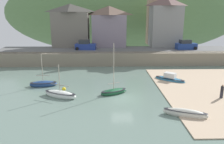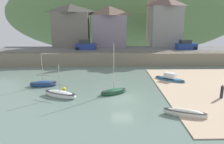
{
  "view_description": "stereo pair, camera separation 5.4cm",
  "coord_description": "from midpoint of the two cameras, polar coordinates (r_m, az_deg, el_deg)",
  "views": [
    {
      "loc": [
        -1.79,
        -24.27,
        9.56
      ],
      "look_at": [
        -1.12,
        3.68,
        2.16
      ],
      "focal_mm": 35.8,
      "sensor_mm": 36.0,
      "label": 1
    },
    {
      "loc": [
        -1.73,
        -24.27,
        9.56
      ],
      "look_at": [
        -1.12,
        3.68,
        2.16
      ],
      "focal_mm": 35.8,
      "sensor_mm": 36.0,
      "label": 2
    }
  ],
  "objects": [
    {
      "name": "ground",
      "position": [
        17.74,
        9.54,
        -17.38
      ],
      "size": [
        48.0,
        41.0,
        0.61
      ],
      "color": "slate"
    },
    {
      "name": "quay_seawall",
      "position": [
        42.61,
        1.03,
        3.72
      ],
      "size": [
        48.0,
        9.4,
        2.4
      ],
      "color": "gray",
      "rests_on": "ground"
    },
    {
      "name": "hillside_backdrop",
      "position": [
        79.71,
        3.14,
        14.79
      ],
      "size": [
        80.0,
        44.0,
        27.3
      ],
      "color": "#587E49",
      "rests_on": "ground"
    },
    {
      "name": "waterfront_building_left",
      "position": [
        50.15,
        -10.51,
        11.67
      ],
      "size": [
        7.97,
        4.92,
        9.09
      ],
      "color": "slate",
      "rests_on": "ground"
    },
    {
      "name": "waterfront_building_centre",
      "position": [
        49.55,
        -0.81,
        11.65
      ],
      "size": [
        7.59,
        4.72,
        8.68
      ],
      "color": "gray",
      "rests_on": "ground"
    },
    {
      "name": "waterfront_building_right",
      "position": [
        51.14,
        13.47,
        12.42
      ],
      "size": [
        6.74,
        5.31,
        10.57
      ],
      "color": "gray",
      "rests_on": "ground"
    },
    {
      "name": "church_with_spire",
      "position": [
        54.6,
        10.58,
        16.12
      ],
      "size": [
        3.0,
        3.0,
        16.77
      ],
      "color": "tan",
      "rests_on": "ground"
    },
    {
      "name": "rowboat_small_beached",
      "position": [
        27.34,
        0.39,
        -5.01
      ],
      "size": [
        3.63,
        2.61,
        6.37
      ],
      "rotation": [
        0.0,
        0.0,
        0.46
      ],
      "color": "#1B5030",
      "rests_on": "ground"
    },
    {
      "name": "sailboat_far_left",
      "position": [
        27.04,
        -13.14,
        -5.58
      ],
      "size": [
        4.42,
        2.95,
        4.14
      ],
      "rotation": [
        0.0,
        0.0,
        -0.44
      ],
      "color": "white",
      "rests_on": "ground"
    },
    {
      "name": "sailboat_white_hull",
      "position": [
        31.6,
        -17.16,
        -2.91
      ],
      "size": [
        3.74,
        1.75,
        4.55
      ],
      "rotation": [
        0.0,
        0.0,
        0.11
      ],
      "color": "navy",
      "rests_on": "ground"
    },
    {
      "name": "sailboat_nearest_shore",
      "position": [
        33.55,
        14.51,
        -1.65
      ],
      "size": [
        4.43,
        3.92,
        1.34
      ],
      "rotation": [
        0.0,
        0.0,
        -0.67
      ],
      "color": "teal",
      "rests_on": "ground"
    },
    {
      "name": "motorboat_with_cabin",
      "position": [
        22.72,
        18.1,
        -10.01
      ],
      "size": [
        4.21,
        2.36,
        0.99
      ],
      "rotation": [
        0.0,
        0.0,
        -0.37
      ],
      "color": "silver",
      "rests_on": "ground"
    },
    {
      "name": "parked_car_near_slipway",
      "position": [
        45.63,
        -6.85,
        6.71
      ],
      "size": [
        4.24,
        2.08,
        1.95
      ],
      "rotation": [
        0.0,
        0.0,
        -0.09
      ],
      "color": "navy",
      "rests_on": "ground"
    },
    {
      "name": "parked_car_by_wall",
      "position": [
        48.21,
        18.34,
        6.5
      ],
      "size": [
        4.26,
        2.14,
        1.95
      ],
      "rotation": [
        0.0,
        0.0,
        0.11
      ],
      "color": "navy",
      "rests_on": "ground"
    },
    {
      "name": "person_on_slipway",
      "position": [
        28.47,
        26.24,
        -4.29
      ],
      "size": [
        0.34,
        0.34,
        1.62
      ],
      "color": "#282833",
      "rests_on": "ground"
    },
    {
      "name": "mooring_buoy",
      "position": [
        29.32,
        -12.25,
        -4.25
      ],
      "size": [
        0.49,
        0.49,
        0.49
      ],
      "color": "yellow",
      "rests_on": "ground"
    }
  ]
}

